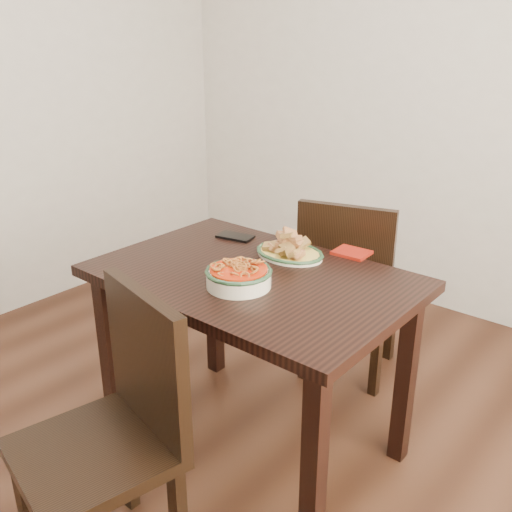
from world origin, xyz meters
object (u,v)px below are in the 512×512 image
Objects in this scene: noodle_bowl at (239,275)px; smartphone at (235,237)px; dining_table at (253,300)px; chair_near at (118,422)px; fish_plate at (290,245)px; chair_far at (348,282)px.

noodle_bowl is 1.53× the size of smartphone.
dining_table is 4.90× the size of noodle_bowl.
fish_plate is (-0.03, 0.87, 0.30)m from chair_near.
noodle_bowl is at bearing 101.85° from chair_near.
chair_near is at bearing -81.53° from smartphone.
noodle_bowl is (0.04, -0.12, 0.15)m from dining_table.
noodle_bowl is at bearing -84.30° from fish_plate.
chair_far is (0.03, 0.65, -0.14)m from dining_table.
chair_near reaches higher than smartphone.
chair_far reaches higher than fish_plate.
fish_plate is at bearing -16.06° from smartphone.
chair_near is 3.27× the size of fish_plate.
chair_far is 1.00× the size of chair_near.
chair_near reaches higher than noodle_bowl.
noodle_bowl is (0.01, 0.53, 0.29)m from chair_near.
chair_far is 0.58m from smartphone.
chair_far is 0.52m from fish_plate.
fish_plate is 1.81× the size of smartphone.
dining_table is at bearing 71.36° from chair_far.
chair_near is (0.03, -0.65, -0.14)m from dining_table.
chair_near is 0.61m from noodle_bowl.
dining_table is at bearing 107.66° from noodle_bowl.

